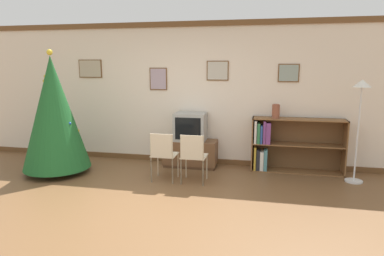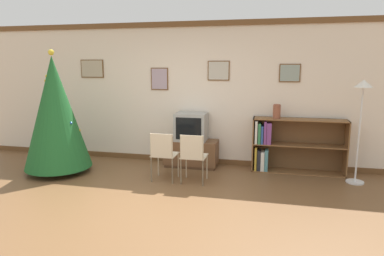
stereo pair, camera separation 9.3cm
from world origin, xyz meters
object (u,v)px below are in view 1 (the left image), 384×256
Objects in this scene: christmas_tree at (54,113)px; folding_chair_right at (193,155)px; standing_lamp at (360,104)px; television at (190,127)px; bookshelf at (283,145)px; tv_console at (190,153)px; folding_chair_left at (163,154)px; vase at (276,111)px.

christmas_tree reaches higher than folding_chair_right.
television is at bearing 173.74° from standing_lamp.
folding_chair_right is at bearing -1.15° from christmas_tree.
tv_console is at bearing -177.68° from bookshelf.
folding_chair_left is (1.98, -0.05, -0.60)m from christmas_tree.
bookshelf is 1.44m from standing_lamp.
television is at bearing 21.75° from christmas_tree.
christmas_tree is 2.18× the size of tv_console.
bookshelf is at bearing 13.77° from christmas_tree.
christmas_tree reaches higher than television.
folding_chair_right is (2.48, -0.05, -0.60)m from christmas_tree.
television is 0.36× the size of bookshelf.
bookshelf is 0.63m from vase.
folding_chair_left is at bearing -104.91° from television.
television is 0.34× the size of standing_lamp.
christmas_tree is at bearing -173.46° from standing_lamp.
tv_console is at bearing 173.69° from standing_lamp.
tv_console is 3.03m from standing_lamp.
bookshelf is at bearing 18.57° from vase.
folding_chair_left is at bearing -168.44° from standing_lamp.
bookshelf is (3.93, 0.96, -0.59)m from christmas_tree.
television is 1.02m from folding_chair_right.
christmas_tree reaches higher than bookshelf.
television is 2.90m from standing_lamp.
television is 1.02m from folding_chair_left.
christmas_tree is 2.64× the size of folding_chair_left.
television is (2.23, 0.89, -0.31)m from christmas_tree.
television is (0.00, -0.00, 0.51)m from tv_console.
standing_lamp is at bearing 6.54° from christmas_tree.
bookshelf is at bearing 2.40° from television.
bookshelf is 0.96× the size of standing_lamp.
folding_chair_right is at bearing -75.13° from tv_console.
folding_chair_right reaches higher than tv_console.
vase is at bearing 36.64° from folding_chair_right.
bookshelf is (1.44, 1.01, 0.01)m from folding_chair_right.
standing_lamp is (5.06, 0.58, 0.21)m from christmas_tree.
vase reaches higher than tv_console.
folding_chair_right is at bearing 0.00° from folding_chair_left.
christmas_tree is 2.54m from tv_console.
christmas_tree is at bearing -166.43° from vase.
tv_console is (2.23, 0.89, -0.82)m from christmas_tree.
vase is at bearing 0.76° from television.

